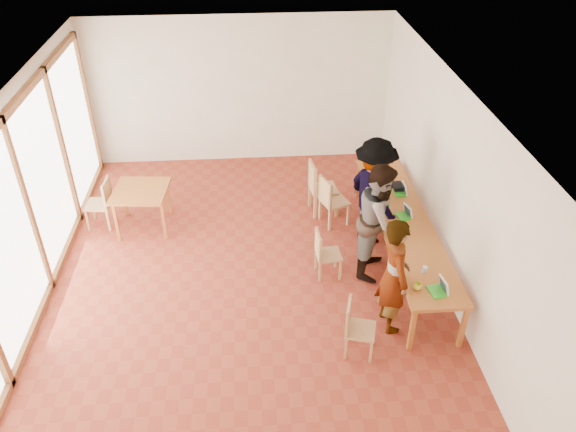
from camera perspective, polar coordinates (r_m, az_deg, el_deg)
name	(u,v)px	position (r m, az deg, el deg)	size (l,w,h in m)	color
ground	(246,278)	(8.79, -4.33, -6.32)	(8.00, 8.00, 0.00)	maroon
wall_back	(240,91)	(11.51, -4.91, 12.53)	(6.00, 0.10, 3.00)	white
wall_right	(450,188)	(8.41, 16.12, 2.76)	(0.10, 8.00, 3.00)	white
window_wall	(25,205)	(8.50, -25.14, 1.05)	(0.10, 8.00, 3.00)	white
ceiling	(235,93)	(7.23, -5.36, 12.32)	(6.00, 8.00, 0.04)	white
communal_table	(404,223)	(8.92, 11.70, -0.68)	(0.80, 4.00, 0.75)	#AE6826
side_table	(141,194)	(9.85, -14.74, 2.20)	(0.90, 0.90, 0.75)	#AE6826
chair_near	(354,323)	(7.38, 6.74, -10.72)	(0.47, 0.47, 0.43)	tan
chair_mid	(323,250)	(8.55, 3.61, -3.42)	(0.40, 0.40, 0.42)	tan
chair_far	(318,183)	(9.97, 3.06, 3.37)	(0.52, 0.52, 0.53)	tan
chair_empty	(330,197)	(9.68, 4.28, 1.97)	(0.55, 0.55, 0.49)	tan
chair_spare	(103,198)	(10.14, -18.29, 1.71)	(0.45, 0.45, 0.48)	tan
person_near	(394,275)	(7.59, 10.71, -5.93)	(0.64, 0.42, 1.75)	gray
person_mid	(380,220)	(8.52, 9.31, -0.38)	(0.90, 0.70, 1.85)	gray
person_far	(373,192)	(9.17, 8.68, 2.41)	(1.20, 0.69, 1.86)	gray
laptop_near	(440,288)	(7.62, 15.20, -7.10)	(0.25, 0.28, 0.21)	green
laptop_mid	(405,214)	(8.96, 11.84, 0.24)	(0.26, 0.28, 0.20)	green
laptop_far	(402,191)	(9.54, 11.50, 2.54)	(0.21, 0.24, 0.20)	green
yellow_mug	(417,286)	(7.60, 13.01, -6.96)	(0.12, 0.12, 0.09)	yellow
green_bottle	(387,206)	(8.94, 10.06, 1.03)	(0.07, 0.07, 0.28)	#1A6E34
clear_glass	(425,270)	(7.90, 13.74, -5.30)	(0.07, 0.07, 0.09)	silver
condiment_cup	(388,185)	(9.72, 10.12, 3.14)	(0.08, 0.08, 0.06)	white
pink_phone	(404,236)	(8.53, 11.73, -2.04)	(0.05, 0.10, 0.01)	#B83C69
black_pouch	(398,187)	(9.66, 11.07, 2.92)	(0.16, 0.26, 0.09)	black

